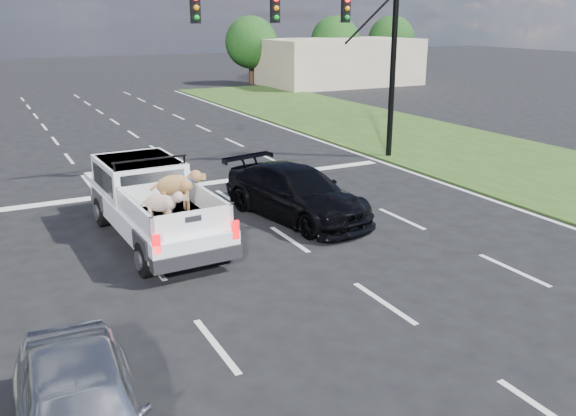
% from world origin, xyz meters
% --- Properties ---
extents(ground, '(160.00, 160.00, 0.00)m').
position_xyz_m(ground, '(0.00, 0.00, 0.00)').
color(ground, black).
rests_on(ground, ground).
extents(road_markings, '(17.75, 60.00, 0.01)m').
position_xyz_m(road_markings, '(0.00, 6.56, 0.01)').
color(road_markings, silver).
rests_on(road_markings, ground).
extents(grass_shoulder_right, '(8.00, 60.00, 0.06)m').
position_xyz_m(grass_shoulder_right, '(13.00, 6.00, 0.03)').
color(grass_shoulder_right, '#224013').
rests_on(grass_shoulder_right, ground).
extents(traffic_signal, '(9.11, 0.31, 7.00)m').
position_xyz_m(traffic_signal, '(7.20, 10.50, 4.73)').
color(traffic_signal, black).
rests_on(traffic_signal, ground).
extents(building_right, '(12.00, 7.00, 3.60)m').
position_xyz_m(building_right, '(22.00, 34.00, 1.80)').
color(building_right, beige).
rests_on(building_right, ground).
extents(tree_far_d, '(4.20, 4.20, 5.40)m').
position_xyz_m(tree_far_d, '(16.00, 38.00, 3.29)').
color(tree_far_d, '#332114').
rests_on(tree_far_d, ground).
extents(tree_far_e, '(4.20, 4.20, 5.40)m').
position_xyz_m(tree_far_e, '(24.00, 38.00, 3.29)').
color(tree_far_e, '#332114').
rests_on(tree_far_e, ground).
extents(tree_far_f, '(4.20, 4.20, 5.40)m').
position_xyz_m(tree_far_f, '(30.00, 38.00, 3.29)').
color(tree_far_f, '#332114').
rests_on(tree_far_f, ground).
extents(pickup_truck, '(2.26, 5.58, 2.07)m').
position_xyz_m(pickup_truck, '(-1.21, 5.64, 0.96)').
color(pickup_truck, black).
rests_on(pickup_truck, ground).
extents(silver_sedan, '(1.84, 4.04, 1.35)m').
position_xyz_m(silver_sedan, '(-4.23, -1.87, 0.67)').
color(silver_sedan, '#ACAEB3').
rests_on(silver_sedan, ground).
extents(black_coupe, '(2.93, 5.21, 1.43)m').
position_xyz_m(black_coupe, '(2.73, 5.46, 0.71)').
color(black_coupe, black).
rests_on(black_coupe, ground).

